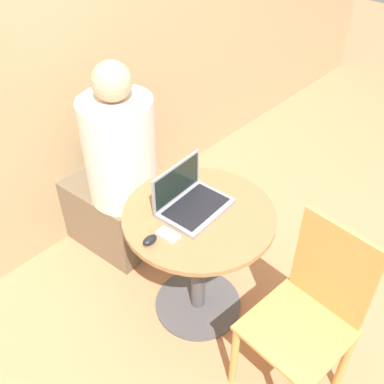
% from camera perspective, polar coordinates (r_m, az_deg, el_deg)
% --- Properties ---
extents(ground_plane, '(12.00, 12.00, 0.00)m').
position_cam_1_polar(ground_plane, '(2.64, 0.75, -14.07)').
color(ground_plane, tan).
extents(back_wall, '(7.00, 0.05, 2.60)m').
position_cam_1_polar(back_wall, '(2.51, -17.60, 18.70)').
color(back_wall, tan).
rests_on(back_wall, ground_plane).
extents(round_table, '(0.73, 0.73, 0.70)m').
position_cam_1_polar(round_table, '(2.27, 0.86, -6.80)').
color(round_table, '#4C4C51').
rests_on(round_table, ground_plane).
extents(laptop, '(0.34, 0.26, 0.21)m').
position_cam_1_polar(laptop, '(2.12, -0.22, -1.02)').
color(laptop, gray).
rests_on(laptop, round_table).
extents(cell_phone, '(0.07, 0.11, 0.02)m').
position_cam_1_polar(cell_phone, '(2.00, -2.97, -5.50)').
color(cell_phone, silver).
rests_on(cell_phone, round_table).
extents(computer_mouse, '(0.07, 0.04, 0.03)m').
position_cam_1_polar(computer_mouse, '(1.97, -5.38, -6.10)').
color(computer_mouse, black).
rests_on(computer_mouse, round_table).
extents(chair_empty, '(0.43, 0.43, 0.92)m').
position_cam_1_polar(chair_empty, '(2.07, 14.49, -15.05)').
color(chair_empty, tan).
rests_on(chair_empty, ground_plane).
extents(person_seated, '(0.42, 0.63, 1.26)m').
position_cam_1_polar(person_seated, '(2.64, -9.60, 1.49)').
color(person_seated, brown).
rests_on(person_seated, ground_plane).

